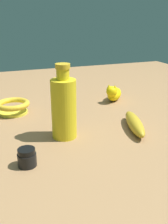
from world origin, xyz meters
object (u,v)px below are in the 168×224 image
Objects in this scene: banana at (135,123)px; nail_polish_jar at (27,157)px; bottle_tall at (64,107)px; bowl at (13,106)px; cat_figurine at (114,93)px.

banana is 0.37m from nail_polish_jar.
nail_polish_jar is at bearing -46.75° from bottle_tall.
banana is at bearing 104.80° from nail_polish_jar.
bottle_tall is at bearing 26.00° from bowl.
bottle_tall is 0.24m from banana.
bottle_tall is 0.29m from bowl.
nail_polish_jar is 0.38m from bowl.
cat_figurine reaches higher than banana.
banana is 0.30m from cat_figurine.
bottle_tall reaches higher than nail_polish_jar.
bowl is at bearing -154.00° from bottle_tall.
banana is 1.56× the size of bowl.
cat_figurine is at bearing -176.70° from banana.
bottle_tall reaches higher than bowl.
banana is (0.03, 0.23, -0.08)m from bottle_tall.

